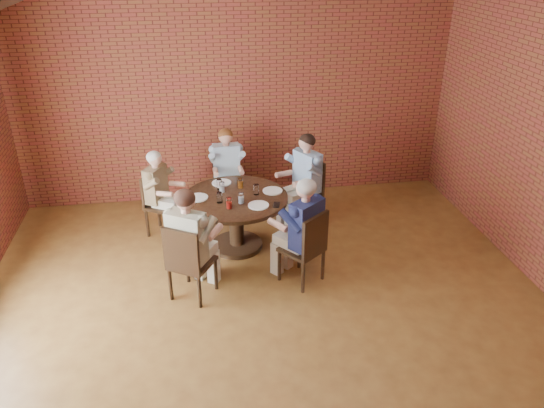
{
  "coord_description": "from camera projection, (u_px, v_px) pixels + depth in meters",
  "views": [
    {
      "loc": [
        -0.71,
        -4.25,
        3.74
      ],
      "look_at": [
        0.14,
        1.0,
        1.05
      ],
      "focal_mm": 35.0,
      "sensor_mm": 36.0,
      "label": 1
    }
  ],
  "objects": [
    {
      "name": "glass_e",
      "position": [
        219.0,
        197.0,
        6.63
      ],
      "size": [
        0.07,
        0.07,
        0.14
      ],
      "primitive_type": "cylinder",
      "color": "white",
      "rests_on": "dining_table"
    },
    {
      "name": "diner_d",
      "position": [
        191.0,
        244.0,
        5.9
      ],
      "size": [
        0.82,
        0.86,
        1.36
      ],
      "primitive_type": null,
      "rotation": [
        0.0,
        0.0,
        2.59
      ],
      "color": "#BAA392",
      "rests_on": "floor"
    },
    {
      "name": "chair_b",
      "position": [
        227.0,
        179.0,
        7.93
      ],
      "size": [
        0.41,
        0.41,
        0.91
      ],
      "rotation": [
        0.0,
        0.0,
        0.02
      ],
      "color": "#321F10",
      "rests_on": "floor"
    },
    {
      "name": "floor",
      "position": [
        274.0,
        337.0,
        5.54
      ],
      "size": [
        7.0,
        7.0,
        0.0
      ],
      "primitive_type": "plane",
      "color": "olive",
      "rests_on": "ground"
    },
    {
      "name": "glass_b",
      "position": [
        240.0,
        183.0,
        7.01
      ],
      "size": [
        0.07,
        0.07,
        0.14
      ],
      "primitive_type": "cylinder",
      "color": "white",
      "rests_on": "dining_table"
    },
    {
      "name": "plate_d",
      "position": [
        258.0,
        205.0,
        6.57
      ],
      "size": [
        0.26,
        0.26,
        0.01
      ],
      "primitive_type": "cylinder",
      "color": "white",
      "rests_on": "dining_table"
    },
    {
      "name": "smartphone",
      "position": [
        276.0,
        205.0,
        6.59
      ],
      "size": [
        0.12,
        0.17,
        0.01
      ],
      "primitive_type": "cube",
      "rotation": [
        0.0,
        0.0,
        -0.26
      ],
      "color": "black",
      "rests_on": "dining_table"
    },
    {
      "name": "glass_g",
      "position": [
        241.0,
        198.0,
        6.61
      ],
      "size": [
        0.07,
        0.07,
        0.14
      ],
      "primitive_type": "cylinder",
      "color": "white",
      "rests_on": "dining_table"
    },
    {
      "name": "glass_f",
      "position": [
        229.0,
        203.0,
        6.49
      ],
      "size": [
        0.07,
        0.07,
        0.14
      ],
      "primitive_type": "cylinder",
      "color": "white",
      "rests_on": "dining_table"
    },
    {
      "name": "glass_c",
      "position": [
        219.0,
        184.0,
        6.98
      ],
      "size": [
        0.07,
        0.07,
        0.14
      ],
      "primitive_type": "cylinder",
      "color": "white",
      "rests_on": "dining_table"
    },
    {
      "name": "diner_b",
      "position": [
        227.0,
        172.0,
        7.79
      ],
      "size": [
        0.51,
        0.62,
        1.28
      ],
      "primitive_type": null,
      "rotation": [
        0.0,
        0.0,
        0.02
      ],
      "color": "#9DB6C8",
      "rests_on": "floor"
    },
    {
      "name": "chair_d",
      "position": [
        187.0,
        260.0,
        5.9
      ],
      "size": [
        0.61,
        0.61,
        0.95
      ],
      "rotation": [
        0.0,
        0.0,
        2.59
      ],
      "color": "#321F10",
      "rests_on": "floor"
    },
    {
      "name": "glass_a",
      "position": [
        256.0,
        190.0,
        6.83
      ],
      "size": [
        0.07,
        0.07,
        0.14
      ],
      "primitive_type": "cylinder",
      "color": "white",
      "rests_on": "dining_table"
    },
    {
      "name": "chair_a",
      "position": [
        308.0,
        189.0,
        7.57
      ],
      "size": [
        0.58,
        0.58,
        0.94
      ],
      "rotation": [
        0.0,
        0.0,
        -1.09
      ],
      "color": "#321F10",
      "rests_on": "floor"
    },
    {
      "name": "wall_back",
      "position": [
        236.0,
        90.0,
        7.85
      ],
      "size": [
        7.0,
        0.0,
        7.0
      ],
      "primitive_type": "plane",
      "rotation": [
        1.57,
        0.0,
        0.0
      ],
      "color": "maroon",
      "rests_on": "ground"
    },
    {
      "name": "plate_c",
      "position": [
        198.0,
        198.0,
        6.76
      ],
      "size": [
        0.26,
        0.26,
        0.01
      ],
      "primitive_type": "cylinder",
      "color": "white",
      "rests_on": "dining_table"
    },
    {
      "name": "chair_c",
      "position": [
        157.0,
        202.0,
        7.28
      ],
      "size": [
        0.5,
        0.5,
        0.87
      ],
      "rotation": [
        0.0,
        0.0,
        1.07
      ],
      "color": "#321F10",
      "rests_on": "floor"
    },
    {
      "name": "plate_b",
      "position": [
        222.0,
        183.0,
        7.17
      ],
      "size": [
        0.26,
        0.26,
        0.01
      ],
      "primitive_type": "cylinder",
      "color": "white",
      "rests_on": "dining_table"
    },
    {
      "name": "diner_e",
      "position": [
        302.0,
        231.0,
        6.16
      ],
      "size": [
        0.83,
        0.85,
        1.34
      ],
      "primitive_type": null,
      "rotation": [
        0.0,
        0.0,
        3.81
      ],
      "color": "#191E47",
      "rests_on": "floor"
    },
    {
      "name": "diner_a",
      "position": [
        304.0,
        180.0,
        7.45
      ],
      "size": [
        0.83,
        0.78,
        1.34
      ],
      "primitive_type": null,
      "rotation": [
        0.0,
        0.0,
        -1.09
      ],
      "color": "#4272AD",
      "rests_on": "floor"
    },
    {
      "name": "glass_d",
      "position": [
        222.0,
        187.0,
        6.9
      ],
      "size": [
        0.07,
        0.07,
        0.14
      ],
      "primitive_type": "cylinder",
      "color": "white",
      "rests_on": "dining_table"
    },
    {
      "name": "dining_table",
      "position": [
        236.0,
        212.0,
        6.9
      ],
      "size": [
        1.35,
        1.35,
        0.75
      ],
      "color": "#321F10",
      "rests_on": "floor"
    },
    {
      "name": "diner_c",
      "position": [
        160.0,
        194.0,
        7.2
      ],
      "size": [
        0.72,
        0.67,
        1.22
      ],
      "primitive_type": null,
      "rotation": [
        0.0,
        0.0,
        1.07
      ],
      "color": "brown",
      "rests_on": "floor"
    },
    {
      "name": "plate_a",
      "position": [
        273.0,
        191.0,
        6.94
      ],
      "size": [
        0.26,
        0.26,
        0.01
      ],
      "primitive_type": "cylinder",
      "color": "white",
      "rests_on": "dining_table"
    },
    {
      "name": "chair_e",
      "position": [
        307.0,
        246.0,
        6.18
      ],
      "size": [
        0.61,
        0.61,
        0.94
      ],
      "rotation": [
        0.0,
        0.0,
        3.81
      ],
      "color": "#321F10",
      "rests_on": "floor"
    }
  ]
}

